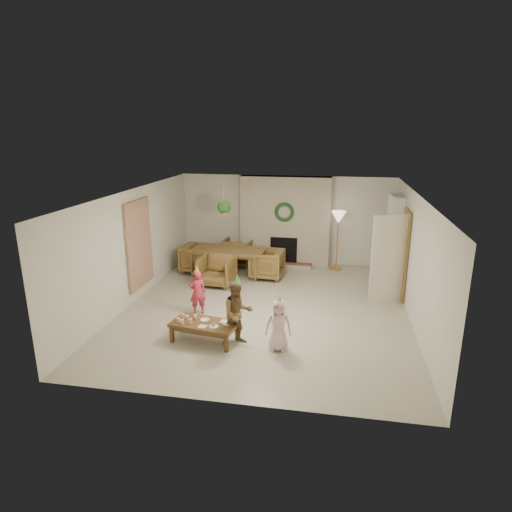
% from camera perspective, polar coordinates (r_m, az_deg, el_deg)
% --- Properties ---
extents(floor, '(7.00, 7.00, 0.00)m').
position_cam_1_polar(floor, '(9.65, 1.33, -6.75)').
color(floor, '#B7B29E').
rests_on(floor, ground).
extents(ceiling, '(7.00, 7.00, 0.00)m').
position_cam_1_polar(ceiling, '(8.97, 1.44, 8.11)').
color(ceiling, white).
rests_on(ceiling, wall_back).
extents(wall_back, '(7.00, 0.00, 7.00)m').
position_cam_1_polar(wall_back, '(12.60, 3.90, 4.72)').
color(wall_back, silver).
rests_on(wall_back, floor).
extents(wall_front, '(7.00, 0.00, 7.00)m').
position_cam_1_polar(wall_front, '(6.01, -3.95, -8.67)').
color(wall_front, silver).
rests_on(wall_front, floor).
extents(wall_left, '(0.00, 7.00, 7.00)m').
position_cam_1_polar(wall_left, '(10.12, -15.64, 1.24)').
color(wall_left, silver).
rests_on(wall_left, floor).
extents(wall_right, '(0.00, 7.00, 7.00)m').
position_cam_1_polar(wall_right, '(9.27, 20.03, -0.54)').
color(wall_right, silver).
rests_on(wall_right, floor).
extents(fireplace_mass, '(2.50, 0.40, 2.50)m').
position_cam_1_polar(fireplace_mass, '(12.41, 3.79, 4.54)').
color(fireplace_mass, maroon).
rests_on(fireplace_mass, floor).
extents(fireplace_hearth, '(1.60, 0.30, 0.12)m').
position_cam_1_polar(fireplace_hearth, '(12.37, 3.50, -1.19)').
color(fireplace_hearth, '#5A2319').
rests_on(fireplace_hearth, floor).
extents(fireplace_firebox, '(0.75, 0.12, 0.75)m').
position_cam_1_polar(fireplace_firebox, '(12.42, 3.63, 0.76)').
color(fireplace_firebox, black).
rests_on(fireplace_firebox, floor).
extents(fireplace_wreath, '(0.54, 0.10, 0.54)m').
position_cam_1_polar(fireplace_wreath, '(12.12, 3.69, 5.71)').
color(fireplace_wreath, '#18411F').
rests_on(fireplace_wreath, fireplace_mass).
extents(floor_lamp_base, '(0.31, 0.31, 0.03)m').
position_cam_1_polar(floor_lamp_base, '(12.36, 10.32, -1.67)').
color(floor_lamp_base, gold).
rests_on(floor_lamp_base, floor).
extents(floor_lamp_post, '(0.03, 0.03, 1.47)m').
position_cam_1_polar(floor_lamp_post, '(12.15, 10.50, 1.69)').
color(floor_lamp_post, gold).
rests_on(floor_lamp_post, floor).
extents(floor_lamp_shade, '(0.39, 0.39, 0.33)m').
position_cam_1_polar(floor_lamp_shade, '(11.99, 10.68, 4.97)').
color(floor_lamp_shade, beige).
rests_on(floor_lamp_shade, floor_lamp_post).
extents(bookshelf_carcass, '(0.30, 1.00, 2.20)m').
position_cam_1_polar(bookshelf_carcass, '(11.48, 17.40, 2.07)').
color(bookshelf_carcass, white).
rests_on(bookshelf_carcass, floor).
extents(bookshelf_shelf_a, '(0.30, 0.92, 0.03)m').
position_cam_1_polar(bookshelf_shelf_a, '(11.65, 17.03, -1.02)').
color(bookshelf_shelf_a, white).
rests_on(bookshelf_shelf_a, bookshelf_carcass).
extents(bookshelf_shelf_b, '(0.30, 0.92, 0.03)m').
position_cam_1_polar(bookshelf_shelf_b, '(11.54, 17.20, 0.88)').
color(bookshelf_shelf_b, white).
rests_on(bookshelf_shelf_b, bookshelf_carcass).
extents(bookshelf_shelf_c, '(0.30, 0.92, 0.03)m').
position_cam_1_polar(bookshelf_shelf_c, '(11.44, 17.37, 2.81)').
color(bookshelf_shelf_c, white).
rests_on(bookshelf_shelf_c, bookshelf_carcass).
extents(bookshelf_shelf_d, '(0.30, 0.92, 0.03)m').
position_cam_1_polar(bookshelf_shelf_d, '(11.36, 17.54, 4.77)').
color(bookshelf_shelf_d, white).
rests_on(bookshelf_shelf_d, bookshelf_carcass).
extents(books_row_lower, '(0.20, 0.40, 0.24)m').
position_cam_1_polar(books_row_lower, '(11.46, 17.07, -0.57)').
color(books_row_lower, '#AE4220').
rests_on(books_row_lower, bookshelf_shelf_a).
extents(books_row_mid, '(0.20, 0.44, 0.24)m').
position_cam_1_polar(books_row_mid, '(11.55, 17.13, 1.62)').
color(books_row_mid, '#22547D').
rests_on(books_row_mid, bookshelf_shelf_b).
extents(books_row_upper, '(0.20, 0.36, 0.22)m').
position_cam_1_polar(books_row_upper, '(11.32, 17.38, 3.34)').
color(books_row_upper, gold).
rests_on(books_row_upper, bookshelf_shelf_c).
extents(door_frame, '(0.05, 0.86, 2.04)m').
position_cam_1_polar(door_frame, '(10.46, 18.68, 0.15)').
color(door_frame, brown).
rests_on(door_frame, floor).
extents(door_leaf, '(0.77, 0.32, 2.00)m').
position_cam_1_polar(door_leaf, '(10.05, 16.81, -0.44)').
color(door_leaf, beige).
rests_on(door_leaf, floor).
extents(curtain_panel, '(0.06, 1.20, 2.00)m').
position_cam_1_polar(curtain_panel, '(10.28, -14.96, 1.52)').
color(curtain_panel, tan).
rests_on(curtain_panel, wall_left).
extents(dining_table, '(2.02, 1.23, 0.68)m').
position_cam_1_polar(dining_table, '(11.70, -3.66, -0.80)').
color(dining_table, brown).
rests_on(dining_table, floor).
extents(dining_chair_near, '(0.87, 0.89, 0.75)m').
position_cam_1_polar(dining_chair_near, '(10.92, -5.09, -1.89)').
color(dining_chair_near, brown).
rests_on(dining_chair_near, floor).
extents(dining_chair_far, '(0.87, 0.89, 0.75)m').
position_cam_1_polar(dining_chair_far, '(12.46, -2.42, 0.48)').
color(dining_chair_far, brown).
rests_on(dining_chair_far, floor).
extents(dining_chair_left, '(0.89, 0.87, 0.75)m').
position_cam_1_polar(dining_chair_left, '(11.98, -7.53, -0.32)').
color(dining_chair_left, brown).
rests_on(dining_chair_left, floor).
extents(dining_chair_right, '(0.89, 0.87, 0.75)m').
position_cam_1_polar(dining_chair_right, '(11.40, 1.41, -1.04)').
color(dining_chair_right, brown).
rests_on(dining_chair_right, floor).
extents(hanging_plant_cord, '(0.01, 0.01, 0.70)m').
position_cam_1_polar(hanging_plant_cord, '(10.74, -4.23, 7.56)').
color(hanging_plant_cord, tan).
rests_on(hanging_plant_cord, ceiling).
extents(hanging_plant_pot, '(0.16, 0.16, 0.12)m').
position_cam_1_polar(hanging_plant_pot, '(10.79, -4.19, 5.72)').
color(hanging_plant_pot, '#A56535').
rests_on(hanging_plant_pot, hanging_plant_cord).
extents(hanging_plant_foliage, '(0.32, 0.32, 0.32)m').
position_cam_1_polar(hanging_plant_foliage, '(10.77, -4.21, 6.35)').
color(hanging_plant_foliage, '#184818').
rests_on(hanging_plant_foliage, hanging_plant_pot).
extents(coffee_table_top, '(1.28, 0.79, 0.06)m').
position_cam_1_polar(coffee_table_top, '(8.16, -6.73, -8.75)').
color(coffee_table_top, brown).
rests_on(coffee_table_top, floor).
extents(coffee_table_apron, '(1.18, 0.68, 0.07)m').
position_cam_1_polar(coffee_table_apron, '(8.18, -6.71, -9.16)').
color(coffee_table_apron, brown).
rests_on(coffee_table_apron, floor).
extents(coffee_leg_fl, '(0.07, 0.07, 0.31)m').
position_cam_1_polar(coffee_leg_fl, '(8.29, -10.88, -9.94)').
color(coffee_leg_fl, brown).
rests_on(coffee_leg_fl, floor).
extents(coffee_leg_fr, '(0.07, 0.07, 0.31)m').
position_cam_1_polar(coffee_leg_fr, '(7.83, -3.84, -11.30)').
color(coffee_leg_fr, brown).
rests_on(coffee_leg_fr, floor).
extents(coffee_leg_bl, '(0.07, 0.07, 0.31)m').
position_cam_1_polar(coffee_leg_bl, '(8.67, -9.23, -8.63)').
color(coffee_leg_bl, brown).
rests_on(coffee_leg_bl, floor).
extents(coffee_leg_br, '(0.07, 0.07, 0.31)m').
position_cam_1_polar(coffee_leg_br, '(8.23, -2.46, -9.83)').
color(coffee_leg_br, brown).
rests_on(coffee_leg_br, floor).
extents(cup_a, '(0.07, 0.07, 0.08)m').
position_cam_1_polar(cup_a, '(8.22, -10.09, -8.16)').
color(cup_a, white).
rests_on(cup_a, coffee_table_top).
extents(cup_b, '(0.07, 0.07, 0.08)m').
position_cam_1_polar(cup_b, '(8.37, -9.46, -7.68)').
color(cup_b, white).
rests_on(cup_b, coffee_table_top).
extents(cup_c, '(0.07, 0.07, 0.08)m').
position_cam_1_polar(cup_c, '(8.13, -9.57, -8.41)').
color(cup_c, white).
rests_on(cup_c, coffee_table_top).
extents(cup_d, '(0.07, 0.07, 0.08)m').
position_cam_1_polar(cup_d, '(8.28, -8.94, -7.92)').
color(cup_d, white).
rests_on(cup_d, coffee_table_top).
extents(cup_e, '(0.07, 0.07, 0.08)m').
position_cam_1_polar(cup_e, '(8.13, -8.51, -8.36)').
color(cup_e, white).
rests_on(cup_e, coffee_table_top).
extents(cup_f, '(0.07, 0.07, 0.08)m').
position_cam_1_polar(cup_f, '(8.28, -7.90, -7.86)').
color(cup_f, white).
rests_on(cup_f, coffee_table_top).
extents(plate_a, '(0.19, 0.19, 0.01)m').
position_cam_1_polar(plate_a, '(8.25, -6.68, -8.20)').
color(plate_a, white).
rests_on(plate_a, coffee_table_top).
extents(plate_b, '(0.19, 0.19, 0.01)m').
position_cam_1_polar(plate_b, '(7.97, -5.53, -9.07)').
color(plate_b, white).
rests_on(plate_b, coffee_table_top).
extents(plate_c, '(0.19, 0.19, 0.01)m').
position_cam_1_polar(plate_c, '(8.06, -3.76, -8.75)').
color(plate_c, white).
rests_on(plate_c, coffee_table_top).
extents(food_scoop, '(0.07, 0.07, 0.06)m').
position_cam_1_polar(food_scoop, '(7.96, -5.53, -8.83)').
color(food_scoop, tan).
rests_on(food_scoop, plate_b).
extents(napkin_left, '(0.16, 0.16, 0.01)m').
position_cam_1_polar(napkin_left, '(7.99, -6.97, -9.07)').
color(napkin_left, '#F0B1C3').
rests_on(napkin_left, coffee_table_top).
extents(napkin_right, '(0.16, 0.16, 0.01)m').
position_cam_1_polar(napkin_right, '(8.15, -4.15, -8.45)').
color(napkin_right, '#F0B1C3').
rests_on(napkin_right, coffee_table_top).
extents(child_red, '(0.41, 0.36, 0.94)m').
position_cam_1_polar(child_red, '(9.28, -7.60, -4.71)').
color(child_red, '#BF293D').
rests_on(child_red, floor).
extents(party_hat_red, '(0.15, 0.15, 0.18)m').
position_cam_1_polar(party_hat_red, '(9.11, -7.72, -1.71)').
color(party_hat_red, gold).
rests_on(party_hat_red, child_red).
extents(child_plaid, '(0.72, 0.68, 1.19)m').
position_cam_1_polar(child_plaid, '(7.92, -2.41, -7.44)').
color(child_plaid, brown).
rests_on(child_plaid, floor).
extents(party_hat_plaid, '(0.16, 0.16, 0.19)m').
position_cam_1_polar(party_hat_plaid, '(7.68, -2.47, -3.10)').
color(party_hat_plaid, '#51BF52').
rests_on(party_hat_plaid, child_plaid).
extents(child_pink, '(0.47, 0.33, 0.93)m').
position_cam_1_polar(child_pink, '(7.77, 2.93, -8.98)').
color(child_pink, '#FAC8D2').
rests_on(child_pink, floor).
extents(party_hat_pink, '(0.13, 0.13, 0.17)m').
position_cam_1_polar(party_hat_pink, '(7.57, 2.99, -5.54)').
color(party_hat_pink, silver).
rests_on(party_hat_pink, child_pink).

